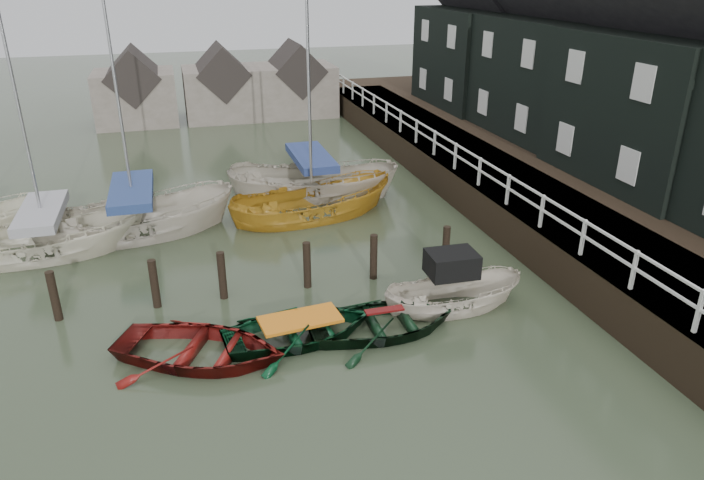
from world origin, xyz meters
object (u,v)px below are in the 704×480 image
object	(u,v)px
rowboat_dkgreen	(384,331)
sailboat_a	(49,252)
sailboat_d	(312,194)
sailboat_c	(312,216)
rowboat_green	(301,338)
rowboat_red	(202,359)
sailboat_b	(138,232)
motorboat	(452,304)

from	to	relation	value
rowboat_dkgreen	sailboat_a	xyz separation A→B (m)	(-8.91, 7.42, 0.06)
sailboat_d	rowboat_dkgreen	bearing A→B (deg)	-162.05
sailboat_c	rowboat_green	bearing A→B (deg)	156.37
rowboat_red	sailboat_a	bearing A→B (deg)	57.12
rowboat_green	sailboat_c	bearing A→B (deg)	-20.63
sailboat_c	rowboat_red	bearing A→B (deg)	142.33
sailboat_a	sailboat_b	size ratio (longest dim) A/B	0.88
rowboat_red	sailboat_a	world-z (taller)	sailboat_a
sailboat_c	motorboat	bearing A→B (deg)	-173.45
motorboat	rowboat_dkgreen	bearing A→B (deg)	108.28
rowboat_dkgreen	sailboat_c	distance (m)	8.36
sailboat_a	sailboat_c	xyz separation A→B (m)	(8.92, 0.94, -0.05)
sailboat_c	sailboat_d	bearing A→B (deg)	-21.48
sailboat_b	sailboat_d	size ratio (longest dim) A/B	1.01
rowboat_red	rowboat_dkgreen	world-z (taller)	rowboat_red
sailboat_c	rowboat_dkgreen	bearing A→B (deg)	170.94
rowboat_green	sailboat_b	distance (m)	9.08
motorboat	sailboat_d	bearing A→B (deg)	11.53
rowboat_green	sailboat_a	world-z (taller)	sailboat_a
motorboat	sailboat_b	xyz separation A→B (m)	(-8.37, 7.73, -0.05)
rowboat_green	motorboat	world-z (taller)	motorboat
rowboat_dkgreen	sailboat_a	distance (m)	11.60
motorboat	sailboat_b	size ratio (longest dim) A/B	0.32
sailboat_b	sailboat_c	bearing A→B (deg)	-96.95
rowboat_dkgreen	sailboat_d	distance (m)	10.61
rowboat_dkgreen	sailboat_c	size ratio (longest dim) A/B	0.35
sailboat_c	sailboat_b	bearing A→B (deg)	80.97
rowboat_dkgreen	sailboat_b	size ratio (longest dim) A/B	0.32
sailboat_b	rowboat_red	bearing A→B (deg)	-175.76
rowboat_red	sailboat_b	size ratio (longest dim) A/B	0.34
sailboat_d	rowboat_red	bearing A→B (deg)	175.12
rowboat_green	rowboat_dkgreen	world-z (taller)	rowboat_dkgreen
rowboat_dkgreen	rowboat_green	bearing A→B (deg)	83.70
rowboat_red	sailboat_c	distance (m)	9.52
rowboat_red	sailboat_a	size ratio (longest dim) A/B	0.39
rowboat_dkgreen	motorboat	size ratio (longest dim) A/B	1.00
rowboat_green	motorboat	distance (m)	4.29
rowboat_red	rowboat_dkgreen	bearing A→B (deg)	-63.39
sailboat_a	rowboat_red	bearing A→B (deg)	-154.21
rowboat_red	sailboat_b	world-z (taller)	sailboat_b
rowboat_red	sailboat_d	distance (m)	11.73
rowboat_dkgreen	motorboat	xyz separation A→B (m)	(2.16, 0.63, 0.11)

